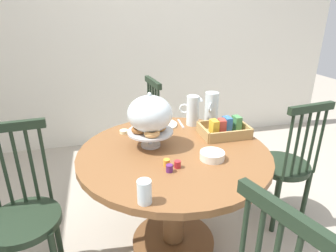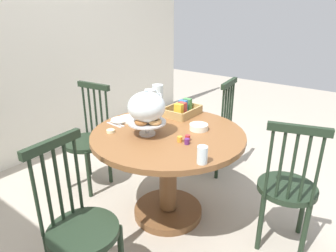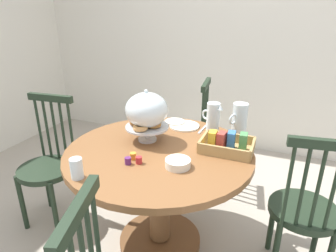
{
  "view_description": "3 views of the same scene",
  "coord_description": "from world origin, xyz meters",
  "px_view_note": "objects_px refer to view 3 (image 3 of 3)",
  "views": [
    {
      "loc": [
        -0.53,
        -1.5,
        1.52
      ],
      "look_at": [
        -0.12,
        0.13,
        0.84
      ],
      "focal_mm": 30.47,
      "sensor_mm": 36.0,
      "label": 1
    },
    {
      "loc": [
        -1.77,
        -1.28,
        1.61
      ],
      "look_at": [
        -0.12,
        -0.02,
        0.79
      ],
      "focal_mm": 32.2,
      "sensor_mm": 36.0,
      "label": 2
    },
    {
      "loc": [
        0.53,
        -1.5,
        1.55
      ],
      "look_at": [
        -0.12,
        0.13,
        0.84
      ],
      "focal_mm": 31.43,
      "sensor_mm": 36.0,
      "label": 3
    }
  ],
  "objects_px": {
    "orange_juice_pitcher": "(213,120)",
    "butter_dish": "(144,123)",
    "cereal_basket": "(227,144)",
    "drinking_glass": "(77,168)",
    "pastry_stand_with_dome": "(147,112)",
    "china_plate_small": "(175,122)",
    "windsor_chair_facing_door": "(189,137)",
    "windsor_chair_far_side": "(48,168)",
    "milk_pitcher": "(239,120)",
    "windsor_chair_by_cabinet": "(305,213)",
    "china_plate_large": "(184,126)",
    "cereal_bowl": "(178,163)",
    "dining_table": "(159,181)"
  },
  "relations": [
    {
      "from": "windsor_chair_facing_door",
      "to": "drinking_glass",
      "type": "height_order",
      "value": "windsor_chair_facing_door"
    },
    {
      "from": "butter_dish",
      "to": "windsor_chair_by_cabinet",
      "type": "bearing_deg",
      "value": -12.08
    },
    {
      "from": "pastry_stand_with_dome",
      "to": "china_plate_small",
      "type": "xyz_separation_m",
      "value": [
        0.06,
        0.35,
        -0.18
      ]
    },
    {
      "from": "china_plate_large",
      "to": "drinking_glass",
      "type": "height_order",
      "value": "drinking_glass"
    },
    {
      "from": "windsor_chair_by_cabinet",
      "to": "butter_dish",
      "type": "xyz_separation_m",
      "value": [
        -1.14,
        0.24,
        0.3
      ]
    },
    {
      "from": "pastry_stand_with_dome",
      "to": "orange_juice_pitcher",
      "type": "distance_m",
      "value": 0.47
    },
    {
      "from": "windsor_chair_far_side",
      "to": "cereal_basket",
      "type": "xyz_separation_m",
      "value": [
        1.26,
        0.19,
        0.33
      ]
    },
    {
      "from": "cereal_bowl",
      "to": "cereal_basket",
      "type": "bearing_deg",
      "value": 55.21
    },
    {
      "from": "dining_table",
      "to": "milk_pitcher",
      "type": "height_order",
      "value": "milk_pitcher"
    },
    {
      "from": "windsor_chair_far_side",
      "to": "windsor_chair_facing_door",
      "type": "bearing_deg",
      "value": 49.45
    },
    {
      "from": "china_plate_large",
      "to": "drinking_glass",
      "type": "bearing_deg",
      "value": -107.72
    },
    {
      "from": "windsor_chair_by_cabinet",
      "to": "milk_pitcher",
      "type": "relative_size",
      "value": 4.5
    },
    {
      "from": "dining_table",
      "to": "cereal_bowl",
      "type": "xyz_separation_m",
      "value": [
        0.18,
        -0.16,
        0.25
      ]
    },
    {
      "from": "dining_table",
      "to": "windsor_chair_far_side",
      "type": "relative_size",
      "value": 1.18
    },
    {
      "from": "windsor_chair_far_side",
      "to": "orange_juice_pitcher",
      "type": "bearing_deg",
      "value": 20.97
    },
    {
      "from": "cereal_basket",
      "to": "butter_dish",
      "type": "height_order",
      "value": "cereal_basket"
    },
    {
      "from": "windsor_chair_facing_door",
      "to": "cereal_basket",
      "type": "distance_m",
      "value": 0.93
    },
    {
      "from": "dining_table",
      "to": "china_plate_large",
      "type": "relative_size",
      "value": 5.23
    },
    {
      "from": "cereal_basket",
      "to": "butter_dish",
      "type": "distance_m",
      "value": 0.68
    },
    {
      "from": "dining_table",
      "to": "windsor_chair_by_cabinet",
      "type": "height_order",
      "value": "windsor_chair_by_cabinet"
    },
    {
      "from": "china_plate_large",
      "to": "cereal_basket",
      "type": "bearing_deg",
      "value": -36.75
    },
    {
      "from": "windsor_chair_facing_door",
      "to": "drinking_glass",
      "type": "relative_size",
      "value": 8.86
    },
    {
      "from": "windsor_chair_facing_door",
      "to": "cereal_basket",
      "type": "height_order",
      "value": "windsor_chair_facing_door"
    },
    {
      "from": "drinking_glass",
      "to": "china_plate_small",
      "type": "bearing_deg",
      "value": 77.91
    },
    {
      "from": "cereal_basket",
      "to": "drinking_glass",
      "type": "height_order",
      "value": "cereal_basket"
    },
    {
      "from": "butter_dish",
      "to": "china_plate_large",
      "type": "bearing_deg",
      "value": 15.29
    },
    {
      "from": "drinking_glass",
      "to": "cereal_bowl",
      "type": "bearing_deg",
      "value": 34.27
    },
    {
      "from": "china_plate_large",
      "to": "orange_juice_pitcher",
      "type": "bearing_deg",
      "value": -10.26
    },
    {
      "from": "orange_juice_pitcher",
      "to": "butter_dish",
      "type": "relative_size",
      "value": 3.62
    },
    {
      "from": "windsor_chair_far_side",
      "to": "milk_pitcher",
      "type": "distance_m",
      "value": 1.43
    },
    {
      "from": "windsor_chair_by_cabinet",
      "to": "milk_pitcher",
      "type": "height_order",
      "value": "windsor_chair_by_cabinet"
    },
    {
      "from": "butter_dish",
      "to": "orange_juice_pitcher",
      "type": "bearing_deg",
      "value": 4.41
    },
    {
      "from": "china_plate_large",
      "to": "cereal_bowl",
      "type": "distance_m",
      "value": 0.59
    },
    {
      "from": "pastry_stand_with_dome",
      "to": "drinking_glass",
      "type": "xyz_separation_m",
      "value": [
        -0.13,
        -0.55,
        -0.14
      ]
    },
    {
      "from": "cereal_bowl",
      "to": "milk_pitcher",
      "type": "bearing_deg",
      "value": 68.75
    },
    {
      "from": "windsor_chair_far_side",
      "to": "milk_pitcher",
      "type": "height_order",
      "value": "windsor_chair_far_side"
    },
    {
      "from": "windsor_chair_far_side",
      "to": "drinking_glass",
      "type": "height_order",
      "value": "windsor_chair_far_side"
    },
    {
      "from": "orange_juice_pitcher",
      "to": "china_plate_large",
      "type": "relative_size",
      "value": 0.99
    },
    {
      "from": "windsor_chair_by_cabinet",
      "to": "pastry_stand_with_dome",
      "type": "height_order",
      "value": "pastry_stand_with_dome"
    },
    {
      "from": "windsor_chair_far_side",
      "to": "cereal_basket",
      "type": "height_order",
      "value": "windsor_chair_far_side"
    },
    {
      "from": "china_plate_small",
      "to": "butter_dish",
      "type": "distance_m",
      "value": 0.23
    },
    {
      "from": "china_plate_large",
      "to": "drinking_glass",
      "type": "distance_m",
      "value": 0.91
    },
    {
      "from": "pastry_stand_with_dome",
      "to": "drinking_glass",
      "type": "bearing_deg",
      "value": -103.4
    },
    {
      "from": "windsor_chair_facing_door",
      "to": "pastry_stand_with_dome",
      "type": "xyz_separation_m",
      "value": [
        -0.04,
        -0.78,
        0.48
      ]
    },
    {
      "from": "china_plate_large",
      "to": "cereal_bowl",
      "type": "bearing_deg",
      "value": -74.44
    },
    {
      "from": "china_plate_large",
      "to": "butter_dish",
      "type": "xyz_separation_m",
      "value": [
        -0.29,
        -0.08,
        0.01
      ]
    },
    {
      "from": "dining_table",
      "to": "china_plate_large",
      "type": "bearing_deg",
      "value": 86.95
    },
    {
      "from": "windsor_chair_by_cabinet",
      "to": "cereal_bowl",
      "type": "relative_size",
      "value": 6.96
    },
    {
      "from": "cereal_bowl",
      "to": "windsor_chair_by_cabinet",
      "type": "bearing_deg",
      "value": 19.88
    },
    {
      "from": "windsor_chair_facing_door",
      "to": "windsor_chair_far_side",
      "type": "height_order",
      "value": "same"
    }
  ]
}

